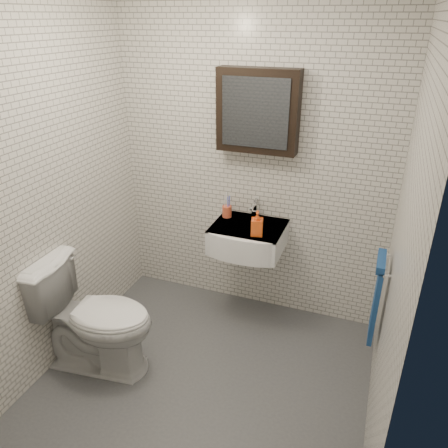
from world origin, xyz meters
TOP-DOWN VIEW (x-y plane):
  - ground at (0.00, 0.00)m, footprint 2.20×2.00m
  - room_shell at (0.00, 0.00)m, footprint 2.22×2.02m
  - washbasin at (0.05, 0.73)m, footprint 0.55×0.50m
  - faucet at (0.05, 0.93)m, footprint 0.06×0.20m
  - mirror_cabinet at (0.05, 0.93)m, footprint 0.60×0.15m
  - towel_rail at (1.04, 0.35)m, footprint 0.09×0.30m
  - toothbrush_cup at (-0.16, 0.87)m, footprint 0.09×0.09m
  - soap_bottle at (0.15, 0.65)m, footprint 0.10×0.10m
  - toilet at (-0.77, -0.16)m, footprint 0.89×0.57m

SIDE VIEW (x-z plane):
  - ground at x=0.00m, z-range 0.00..0.01m
  - toilet at x=-0.77m, z-range 0.00..0.85m
  - towel_rail at x=1.04m, z-range 0.43..1.01m
  - washbasin at x=0.05m, z-range 0.66..0.86m
  - toothbrush_cup at x=-0.16m, z-range 0.80..1.00m
  - faucet at x=0.05m, z-range 0.84..0.99m
  - soap_bottle at x=0.15m, z-range 0.85..1.04m
  - room_shell at x=0.00m, z-range 0.21..2.72m
  - mirror_cabinet at x=0.05m, z-range 1.40..2.00m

